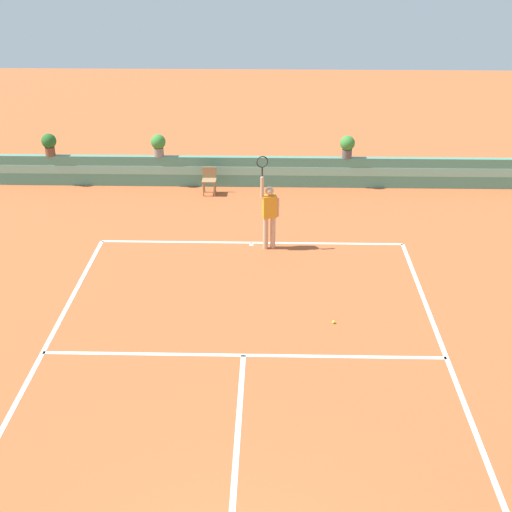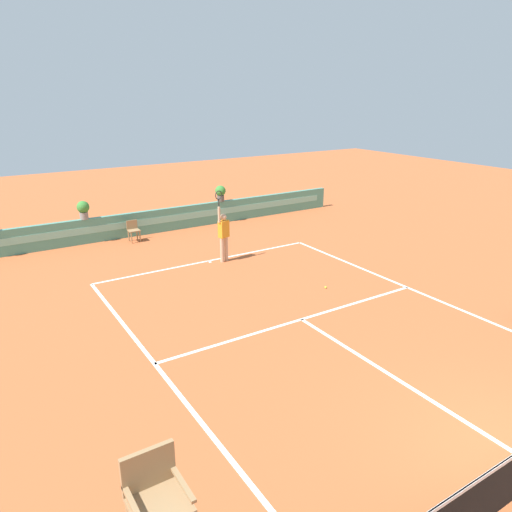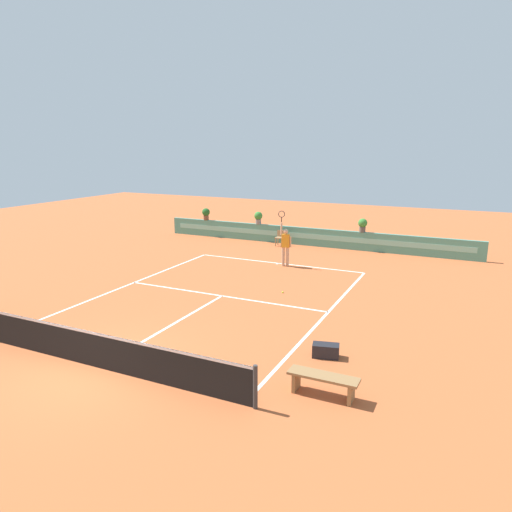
{
  "view_description": "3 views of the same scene",
  "coord_description": "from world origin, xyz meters",
  "px_view_note": "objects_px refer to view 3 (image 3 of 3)",
  "views": [
    {
      "loc": [
        0.55,
        -5.67,
        8.07
      ],
      "look_at": [
        0.19,
        8.99,
        1.0
      ],
      "focal_mm": 49.71,
      "sensor_mm": 36.0,
      "label": 1
    },
    {
      "loc": [
        -7.12,
        -2.61,
        5.73
      ],
      "look_at": [
        0.19,
        8.99,
        1.0
      ],
      "focal_mm": 33.37,
      "sensor_mm": 36.0,
      "label": 2
    },
    {
      "loc": [
        8.26,
        -8.14,
        5.49
      ],
      "look_at": [
        0.19,
        8.99,
        1.0
      ],
      "focal_mm": 32.86,
      "sensor_mm": 36.0,
      "label": 3
    }
  ],
  "objects_px": {
    "ball_kid_chair": "(280,237)",
    "gear_bag": "(326,351)",
    "potted_plant_right": "(363,224)",
    "tennis_player": "(285,244)",
    "potted_plant_far_left": "(206,213)",
    "bench_courtside": "(323,380)",
    "potted_plant_left": "(258,217)",
    "tennis_ball_near_baseline": "(283,292)"
  },
  "relations": [
    {
      "from": "gear_bag",
      "to": "potted_plant_left",
      "type": "bearing_deg",
      "value": 121.52
    },
    {
      "from": "tennis_ball_near_baseline",
      "to": "potted_plant_right",
      "type": "relative_size",
      "value": 0.09
    },
    {
      "from": "bench_courtside",
      "to": "potted_plant_right",
      "type": "distance_m",
      "value": 15.53
    },
    {
      "from": "bench_courtside",
      "to": "tennis_ball_near_baseline",
      "type": "height_order",
      "value": "bench_courtside"
    },
    {
      "from": "gear_bag",
      "to": "potted_plant_far_left",
      "type": "height_order",
      "value": "potted_plant_far_left"
    },
    {
      "from": "potted_plant_far_left",
      "to": "bench_courtside",
      "type": "bearing_deg",
      "value": -51.26
    },
    {
      "from": "ball_kid_chair",
      "to": "gear_bag",
      "type": "distance_m",
      "value": 14.18
    },
    {
      "from": "tennis_ball_near_baseline",
      "to": "gear_bag",
      "type": "bearing_deg",
      "value": -56.19
    },
    {
      "from": "tennis_player",
      "to": "potted_plant_left",
      "type": "relative_size",
      "value": 3.57
    },
    {
      "from": "ball_kid_chair",
      "to": "potted_plant_left",
      "type": "height_order",
      "value": "potted_plant_left"
    },
    {
      "from": "potted_plant_far_left",
      "to": "gear_bag",
      "type": "bearing_deg",
      "value": -48.66
    },
    {
      "from": "potted_plant_right",
      "to": "potted_plant_far_left",
      "type": "distance_m",
      "value": 9.64
    },
    {
      "from": "potted_plant_right",
      "to": "potted_plant_left",
      "type": "bearing_deg",
      "value": 180.0
    },
    {
      "from": "tennis_player",
      "to": "tennis_ball_near_baseline",
      "type": "distance_m",
      "value": 4.26
    },
    {
      "from": "bench_courtside",
      "to": "potted_plant_left",
      "type": "distance_m",
      "value": 17.61
    },
    {
      "from": "potted_plant_right",
      "to": "tennis_player",
      "type": "bearing_deg",
      "value": -117.13
    },
    {
      "from": "ball_kid_chair",
      "to": "potted_plant_right",
      "type": "relative_size",
      "value": 1.17
    },
    {
      "from": "ball_kid_chair",
      "to": "potted_plant_left",
      "type": "xyz_separation_m",
      "value": [
        -1.68,
        0.73,
        0.93
      ]
    },
    {
      "from": "tennis_player",
      "to": "potted_plant_left",
      "type": "height_order",
      "value": "tennis_player"
    },
    {
      "from": "tennis_player",
      "to": "potted_plant_far_left",
      "type": "bearing_deg",
      "value": 146.1
    },
    {
      "from": "potted_plant_right",
      "to": "ball_kid_chair",
      "type": "bearing_deg",
      "value": -170.57
    },
    {
      "from": "tennis_ball_near_baseline",
      "to": "potted_plant_left",
      "type": "bearing_deg",
      "value": 120.26
    },
    {
      "from": "tennis_player",
      "to": "potted_plant_far_left",
      "type": "xyz_separation_m",
      "value": [
        -7.17,
        4.82,
        0.36
      ]
    },
    {
      "from": "ball_kid_chair",
      "to": "bench_courtside",
      "type": "distance_m",
      "value": 16.15
    },
    {
      "from": "tennis_ball_near_baseline",
      "to": "bench_courtside",
      "type": "bearing_deg",
      "value": -61.1
    },
    {
      "from": "bench_courtside",
      "to": "potted_plant_right",
      "type": "relative_size",
      "value": 2.21
    },
    {
      "from": "gear_bag",
      "to": "potted_plant_far_left",
      "type": "relative_size",
      "value": 0.97
    },
    {
      "from": "bench_courtside",
      "to": "ball_kid_chair",
      "type": "bearing_deg",
      "value": 115.77
    },
    {
      "from": "bench_courtside",
      "to": "potted_plant_far_left",
      "type": "distance_m",
      "value": 19.61
    },
    {
      "from": "potted_plant_left",
      "to": "ball_kid_chair",
      "type": "bearing_deg",
      "value": -23.49
    },
    {
      "from": "ball_kid_chair",
      "to": "potted_plant_far_left",
      "type": "xyz_separation_m",
      "value": [
        -5.23,
        0.73,
        0.93
      ]
    },
    {
      "from": "bench_courtside",
      "to": "potted_plant_left",
      "type": "height_order",
      "value": "potted_plant_left"
    },
    {
      "from": "potted_plant_far_left",
      "to": "potted_plant_left",
      "type": "distance_m",
      "value": 3.55
    },
    {
      "from": "potted_plant_far_left",
      "to": "tennis_player",
      "type": "bearing_deg",
      "value": -33.9
    },
    {
      "from": "potted_plant_right",
      "to": "gear_bag",
      "type": "bearing_deg",
      "value": -81.1
    },
    {
      "from": "bench_courtside",
      "to": "potted_plant_left",
      "type": "bearing_deg",
      "value": 119.68
    },
    {
      "from": "gear_bag",
      "to": "tennis_ball_near_baseline",
      "type": "xyz_separation_m",
      "value": [
        -3.11,
        4.64,
        -0.15
      ]
    },
    {
      "from": "bench_courtside",
      "to": "potted_plant_right",
      "type": "height_order",
      "value": "potted_plant_right"
    },
    {
      "from": "bench_courtside",
      "to": "gear_bag",
      "type": "distance_m",
      "value": 2.03
    },
    {
      "from": "tennis_player",
      "to": "potted_plant_right",
      "type": "relative_size",
      "value": 3.57
    },
    {
      "from": "ball_kid_chair",
      "to": "potted_plant_right",
      "type": "distance_m",
      "value": 4.56
    },
    {
      "from": "gear_bag",
      "to": "potted_plant_right",
      "type": "xyz_separation_m",
      "value": [
        -2.09,
        13.33,
        1.23
      ]
    }
  ]
}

